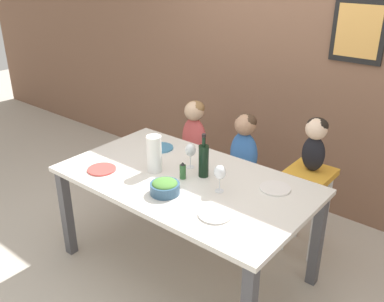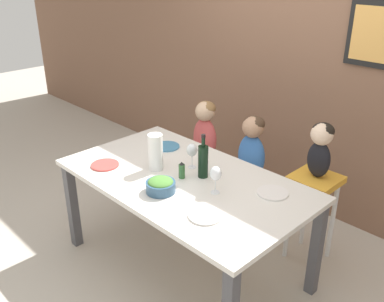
{
  "view_description": "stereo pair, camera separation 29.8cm",
  "coord_description": "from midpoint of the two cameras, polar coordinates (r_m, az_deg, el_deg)",
  "views": [
    {
      "loc": [
        1.72,
        -2.03,
        2.2
      ],
      "look_at": [
        0.0,
        0.08,
        0.96
      ],
      "focal_mm": 40.0,
      "sensor_mm": 36.0,
      "label": 1
    },
    {
      "loc": [
        1.94,
        -1.82,
        2.2
      ],
      "look_at": [
        0.0,
        0.08,
        0.96
      ],
      "focal_mm": 40.0,
      "sensor_mm": 36.0,
      "label": 2
    }
  ],
  "objects": [
    {
      "name": "dining_table",
      "position": [
        3.05,
        -3.72,
        -5.13
      ],
      "size": [
        1.79,
        1.02,
        0.78
      ],
      "color": "silver",
      "rests_on": "ground_plane"
    },
    {
      "name": "ground_plane",
      "position": [
        3.44,
        -3.4,
        -15.1
      ],
      "size": [
        14.0,
        14.0,
        0.0
      ],
      "primitive_type": "plane",
      "color": "#BCB2A3"
    },
    {
      "name": "dinner_plate_front_right",
      "position": [
        2.59,
        -0.2,
        -8.58
      ],
      "size": [
        0.21,
        0.21,
        0.01
      ],
      "color": "silver",
      "rests_on": "dining_table"
    },
    {
      "name": "dinner_plate_front_left",
      "position": [
        3.21,
        -14.58,
        -2.44
      ],
      "size": [
        0.21,
        0.21,
        0.01
      ],
      "color": "#D14C47",
      "rests_on": "dining_table"
    },
    {
      "name": "dinner_plate_back_right",
      "position": [
        2.89,
        8.15,
        -5.02
      ],
      "size": [
        0.21,
        0.21,
        0.01
      ],
      "color": "silver",
      "rests_on": "dining_table"
    },
    {
      "name": "dinner_plate_back_left",
      "position": [
        3.48,
        -6.68,
        0.39
      ],
      "size": [
        0.21,
        0.21,
        0.01
      ],
      "color": "teal",
      "rests_on": "dining_table"
    },
    {
      "name": "salad_bowl_large",
      "position": [
        2.81,
        -6.7,
        -4.84
      ],
      "size": [
        0.2,
        0.2,
        0.1
      ],
      "color": "#335675",
      "rests_on": "dining_table"
    },
    {
      "name": "person_child_left",
      "position": [
        3.86,
        -1.9,
        3.09
      ],
      "size": [
        0.25,
        0.19,
        0.55
      ],
      "color": "#C64C4C",
      "rests_on": "chair_far_left"
    },
    {
      "name": "condiment_bottle_hot_sauce",
      "position": [
        2.98,
        -4.11,
        -2.72
      ],
      "size": [
        0.04,
        0.04,
        0.13
      ],
      "color": "#336633",
      "rests_on": "dining_table"
    },
    {
      "name": "wine_glass_near",
      "position": [
        2.77,
        0.69,
        -2.98
      ],
      "size": [
        0.08,
        0.08,
        0.19
      ],
      "color": "white",
      "rests_on": "dining_table"
    },
    {
      "name": "wine_glass_far",
      "position": [
        3.09,
        -2.97,
        0.03
      ],
      "size": [
        0.08,
        0.08,
        0.19
      ],
      "color": "white",
      "rests_on": "dining_table"
    },
    {
      "name": "chair_right_highchair",
      "position": [
        3.39,
        12.89,
        -5.11
      ],
      "size": [
        0.33,
        0.32,
        0.72
      ],
      "color": "silver",
      "rests_on": "ground_plane"
    },
    {
      "name": "chair_far_left",
      "position": [
        4.02,
        -1.84,
        -2.03
      ],
      "size": [
        0.38,
        0.38,
        0.48
      ],
      "color": "silver",
      "rests_on": "ground_plane"
    },
    {
      "name": "person_baby_right",
      "position": [
        3.21,
        13.61,
        1.52
      ],
      "size": [
        0.18,
        0.17,
        0.42
      ],
      "color": "black",
      "rests_on": "chair_right_highchair"
    },
    {
      "name": "wall_back",
      "position": [
        3.94,
        10.94,
        11.76
      ],
      "size": [
        10.0,
        0.09,
        2.7
      ],
      "color": "brown",
      "rests_on": "ground_plane"
    },
    {
      "name": "wine_bottle",
      "position": [
        2.97,
        -1.3,
        -1.25
      ],
      "size": [
        0.07,
        0.07,
        0.32
      ],
      "color": "black",
      "rests_on": "dining_table"
    },
    {
      "name": "chair_far_center",
      "position": [
        3.73,
        4.43,
        -4.36
      ],
      "size": [
        0.38,
        0.38,
        0.48
      ],
      "color": "silver",
      "rests_on": "ground_plane"
    },
    {
      "name": "person_child_center",
      "position": [
        3.56,
        4.64,
        1.08
      ],
      "size": [
        0.25,
        0.19,
        0.55
      ],
      "color": "#3366B2",
      "rests_on": "chair_far_center"
    },
    {
      "name": "paper_towel_roll",
      "position": [
        3.07,
        -7.83,
        -0.45
      ],
      "size": [
        0.11,
        0.11,
        0.27
      ],
      "color": "white",
      "rests_on": "dining_table"
    }
  ]
}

